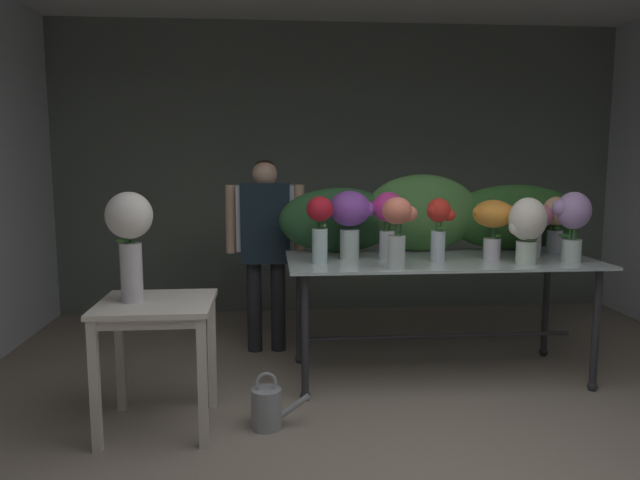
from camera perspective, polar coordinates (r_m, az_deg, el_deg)
The scene contains 18 objects.
ground_plane at distance 4.59m, azimuth 4.79°, elevation -12.42°, with size 8.56×8.56×0.00m, color gray.
wall_back at distance 6.24m, azimuth 1.92°, elevation 6.77°, with size 5.90×0.12×2.95m, color slate.
display_table_glass at distance 4.36m, azimuth 11.39°, elevation -3.34°, with size 2.19×0.94×0.88m.
side_table_white at distance 3.60m, azimuth -15.44°, elevation -7.36°, with size 0.65×0.63×0.77m.
florist at distance 4.84m, azimuth -5.27°, elevation 0.61°, with size 0.64×0.24×1.58m.
foliage_backdrop at distance 4.65m, azimuth 10.83°, elevation 2.24°, with size 2.38×0.31×0.59m.
vase_sunset_lilies at distance 4.36m, azimuth 16.36°, elevation 1.91°, with size 0.31×0.28×0.42m.
vase_scarlet_freesia at distance 4.17m, azimuth 11.35°, elevation 1.52°, with size 0.20×0.16×0.44m.
vase_crimson_hydrangea at distance 4.02m, azimuth -0.02°, elevation 1.48°, with size 0.18×0.18×0.46m.
vase_violet_ranunculus at distance 4.19m, azimuth 2.93°, elevation 2.33°, with size 0.32×0.30×0.49m.
vase_magenta_peonies at distance 4.21m, azimuth 6.52°, elevation 2.12°, with size 0.23×0.22×0.48m.
vase_lilac_roses at distance 4.39m, azimuth 23.11°, elevation 1.90°, with size 0.27×0.23×0.49m.
vase_rosy_dahlias at distance 4.58m, azimuth 19.90°, elevation 1.69°, with size 0.27×0.27×0.39m.
vase_coral_tulips at distance 3.83m, azimuth 7.51°, elevation 1.33°, with size 0.23×0.19×0.47m.
vase_ivory_stock at distance 4.23m, azimuth 19.27°, elevation 1.30°, with size 0.25×0.25×0.45m.
vase_peach_carnations at distance 4.80m, azimuth 21.72°, elevation 1.90°, with size 0.21×0.20×0.43m.
vase_white_roses_tall at distance 3.53m, azimuth -17.84°, elevation 0.64°, with size 0.26×0.26×0.63m.
watering_can at distance 3.65m, azimuth -5.08°, elevation -15.74°, with size 0.35×0.18×0.34m.
Camera 1 is at (-0.74, -2.30, 1.58)m, focal length 33.27 mm.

